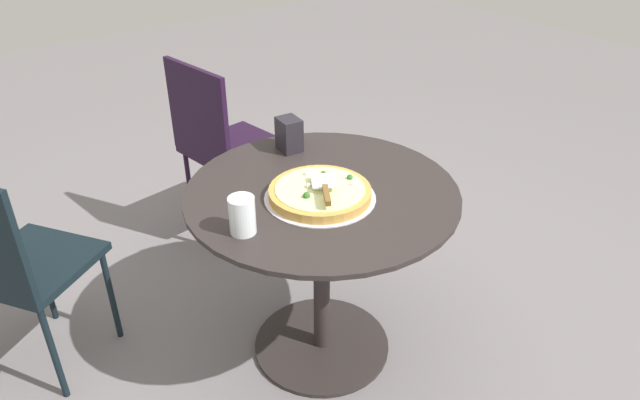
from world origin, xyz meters
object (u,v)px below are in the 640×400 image
(pizza_on_tray, at_px, (320,193))
(patio_chair_near, at_px, (222,139))
(patio_table, at_px, (322,239))
(patio_chair_far, at_px, (12,260))
(napkin_dispenser, at_px, (289,134))
(pizza_server, at_px, (325,188))
(drinking_cup, at_px, (242,215))

(pizza_on_tray, relative_size, patio_chair_near, 0.41)
(patio_table, bearing_deg, patio_chair_far, 58.96)
(napkin_dispenser, bearing_deg, patio_table, -9.26)
(pizza_server, distance_m, drinking_cup, 0.30)
(patio_table, height_order, napkin_dispenser, napkin_dispenser)
(patio_table, relative_size, patio_chair_far, 1.07)
(patio_chair_far, bearing_deg, patio_chair_near, -69.31)
(patio_table, bearing_deg, pizza_on_tray, 135.78)
(drinking_cup, height_order, patio_chair_far, patio_chair_far)
(drinking_cup, height_order, patio_chair_near, patio_chair_near)
(patio_table, xyz_separation_m, patio_chair_far, (0.56, 0.93, -0.01))
(drinking_cup, bearing_deg, patio_chair_far, 43.21)
(pizza_server, height_order, patio_chair_near, patio_chair_near)
(patio_table, distance_m, pizza_server, 0.28)
(patio_table, distance_m, patio_chair_far, 1.08)
(patio_table, relative_size, drinking_cup, 7.87)
(pizza_server, bearing_deg, patio_table, -31.31)
(pizza_server, height_order, drinking_cup, drinking_cup)
(patio_chair_far, bearing_deg, pizza_on_tray, -123.82)
(pizza_on_tray, height_order, pizza_server, pizza_server)
(pizza_on_tray, bearing_deg, drinking_cup, 93.76)
(patio_table, distance_m, patio_chair_near, 0.96)
(pizza_server, bearing_deg, drinking_cup, 85.60)
(drinking_cup, bearing_deg, pizza_on_tray, -86.24)
(patio_table, xyz_separation_m, pizza_on_tray, (-0.04, 0.04, 0.22))
(pizza_on_tray, xyz_separation_m, napkin_dispenser, (0.36, -0.13, 0.05))
(patio_table, bearing_deg, pizza_server, 148.69)
(pizza_on_tray, bearing_deg, patio_table, -44.22)
(pizza_on_tray, distance_m, patio_chair_near, 1.02)
(pizza_on_tray, distance_m, pizza_server, 0.06)
(napkin_dispenser, xyz_separation_m, patio_chair_far, (0.23, 1.01, -0.28))
(pizza_on_tray, bearing_deg, pizza_server, 164.01)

